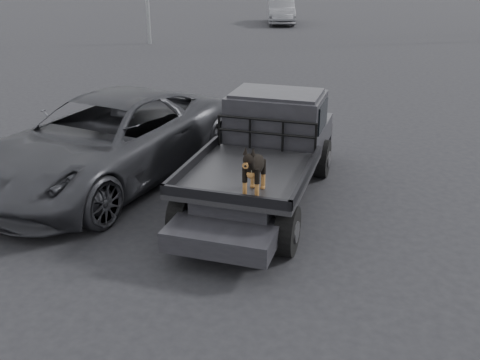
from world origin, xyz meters
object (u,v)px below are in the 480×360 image
(flatbed_ute, at_px, (263,177))
(distant_car_a, at_px, (281,11))
(dog, at_px, (254,169))
(parked_suv, at_px, (107,140))

(flatbed_ute, distance_m, distant_car_a, 27.80)
(dog, distance_m, parked_suv, 3.91)
(parked_suv, bearing_deg, distant_car_a, 105.45)
(parked_suv, bearing_deg, dog, -17.55)
(distant_car_a, bearing_deg, parked_suv, -99.58)
(flatbed_ute, distance_m, parked_suv, 3.17)
(parked_suv, height_order, distant_car_a, parked_suv)
(flatbed_ute, bearing_deg, parked_suv, 178.39)
(flatbed_ute, distance_m, dog, 1.90)
(dog, xyz_separation_m, parked_suv, (-3.46, 1.77, -0.46))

